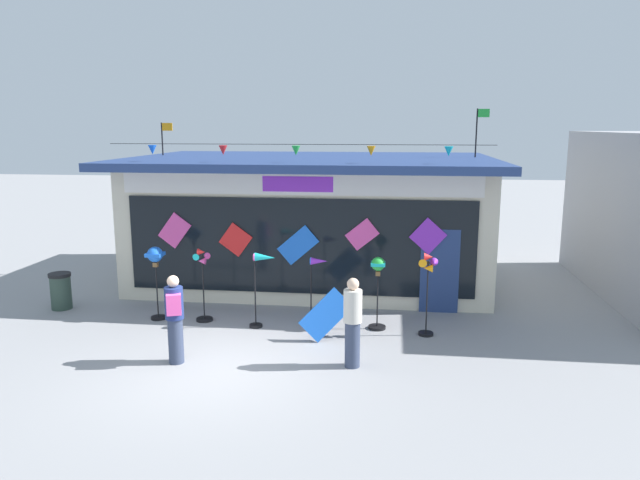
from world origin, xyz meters
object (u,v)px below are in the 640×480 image
(wind_spinner_right, at_px, (378,278))
(person_mid_plaza, at_px, (175,317))
(wind_spinner_far_left, at_px, (155,262))
(kite_shop_building, at_px, (314,218))
(wind_spinner_left, at_px, (203,280))
(trash_bin, at_px, (61,291))
(wind_spinner_far_right, at_px, (428,279))
(wind_spinner_center_left, at_px, (262,275))
(display_kite_on_ground, at_px, (326,315))
(person_near_camera, at_px, (353,322))
(wind_spinner_center_right, at_px, (315,285))

(wind_spinner_right, bearing_deg, person_mid_plaza, -147.11)
(wind_spinner_far_left, xyz_separation_m, person_mid_plaza, (1.34, -2.40, -0.44))
(kite_shop_building, distance_m, wind_spinner_left, 4.60)
(kite_shop_building, relative_size, trash_bin, 11.04)
(kite_shop_building, distance_m, wind_spinner_far_right, 5.35)
(person_mid_plaza, bearing_deg, kite_shop_building, -125.07)
(wind_spinner_far_left, relative_size, wind_spinner_far_right, 0.94)
(wind_spinner_far_left, xyz_separation_m, wind_spinner_right, (5.00, -0.03, -0.19))
(wind_spinner_right, relative_size, trash_bin, 1.82)
(kite_shop_building, xyz_separation_m, wind_spinner_left, (-1.96, -4.07, -0.83))
(wind_spinner_right, bearing_deg, wind_spinner_center_left, -174.82)
(kite_shop_building, distance_m, wind_spinner_center_left, 4.40)
(wind_spinner_far_left, bearing_deg, wind_spinner_center_left, -5.88)
(person_mid_plaza, relative_size, display_kite_on_ground, 1.62)
(wind_spinner_far_right, bearing_deg, wind_spinner_left, 176.17)
(wind_spinner_right, height_order, wind_spinner_far_right, wind_spinner_far_right)
(kite_shop_building, relative_size, person_near_camera, 5.79)
(wind_spinner_left, bearing_deg, wind_spinner_center_right, 1.03)
(person_mid_plaza, bearing_deg, wind_spinner_far_right, -176.56)
(wind_spinner_far_left, height_order, wind_spinner_center_right, wind_spinner_far_left)
(wind_spinner_left, height_order, person_mid_plaza, wind_spinner_left)
(wind_spinner_far_left, relative_size, person_mid_plaza, 1.01)
(wind_spinner_left, distance_m, display_kite_on_ground, 3.05)
(wind_spinner_far_left, xyz_separation_m, person_near_camera, (4.61, -2.15, -0.48))
(wind_spinner_left, xyz_separation_m, display_kite_on_ground, (2.89, -0.90, -0.40))
(wind_spinner_center_right, relative_size, person_mid_plaza, 0.92)
(wind_spinner_center_left, distance_m, person_near_camera, 2.85)
(display_kite_on_ground, bearing_deg, wind_spinner_center_right, 109.94)
(wind_spinner_center_left, height_order, wind_spinner_right, wind_spinner_center_left)
(kite_shop_building, relative_size, wind_spinner_right, 6.07)
(display_kite_on_ground, bearing_deg, wind_spinner_far_left, 167.10)
(kite_shop_building, distance_m, person_mid_plaza, 6.75)
(person_near_camera, height_order, display_kite_on_ground, person_near_camera)
(wind_spinner_right, bearing_deg, kite_shop_building, 115.41)
(wind_spinner_center_right, relative_size, wind_spinner_right, 0.96)
(wind_spinner_right, bearing_deg, wind_spinner_far_right, -16.44)
(wind_spinner_far_left, xyz_separation_m, wind_spinner_center_left, (2.50, -0.26, -0.15))
(wind_spinner_far_right, bearing_deg, kite_shop_building, 124.13)
(wind_spinner_far_left, distance_m, wind_spinner_center_right, 3.66)
(wind_spinner_left, xyz_separation_m, person_mid_plaza, (0.25, -2.39, -0.07))
(wind_spinner_center_right, bearing_deg, wind_spinner_center_left, -165.25)
(kite_shop_building, relative_size, wind_spinner_far_right, 5.43)
(wind_spinner_center_right, relative_size, display_kite_on_ground, 1.48)
(kite_shop_building, distance_m, display_kite_on_ground, 5.21)
(wind_spinner_right, bearing_deg, display_kite_on_ground, -139.30)
(wind_spinner_left, bearing_deg, wind_spinner_far_right, -3.83)
(wind_spinner_far_right, relative_size, trash_bin, 2.03)
(wind_spinner_far_left, bearing_deg, wind_spinner_center_right, 0.61)
(wind_spinner_far_right, height_order, person_mid_plaza, wind_spinner_far_right)
(person_near_camera, relative_size, display_kite_on_ground, 1.62)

